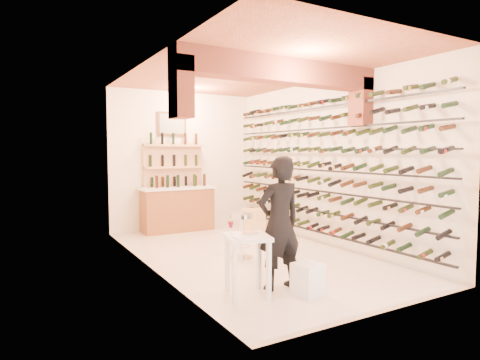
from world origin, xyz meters
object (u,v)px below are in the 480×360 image
(wine_rack, at_px, (317,165))
(tasting_table, at_px, (247,246))
(chrome_barstool, at_px, (241,233))
(person, at_px, (279,223))
(crate_lower, at_px, (253,228))
(white_stool, at_px, (308,279))
(back_counter, at_px, (178,208))

(wine_rack, distance_m, tasting_table, 3.26)
(wine_rack, height_order, chrome_barstool, wine_rack)
(person, xyz_separation_m, crate_lower, (1.57, 3.21, -0.73))
(tasting_table, bearing_deg, person, 16.75)
(white_stool, bearing_deg, wine_rack, 47.78)
(white_stool, bearing_deg, tasting_table, 151.74)
(tasting_table, xyz_separation_m, white_stool, (0.68, -0.36, -0.43))
(back_counter, distance_m, chrome_barstool, 2.83)
(tasting_table, relative_size, chrome_barstool, 1.21)
(chrome_barstool, bearing_deg, person, -101.51)
(wine_rack, bearing_deg, chrome_barstool, -174.19)
(wine_rack, bearing_deg, back_counter, 124.66)
(tasting_table, distance_m, chrome_barstool, 1.78)
(wine_rack, xyz_separation_m, tasting_table, (-2.60, -1.75, -0.92))
(back_counter, relative_size, chrome_barstool, 2.21)
(back_counter, relative_size, person, 0.97)
(back_counter, distance_m, tasting_table, 4.46)
(white_stool, height_order, chrome_barstool, chrome_barstool)
(tasting_table, height_order, white_stool, tasting_table)
(white_stool, relative_size, chrome_barstool, 0.52)
(tasting_table, relative_size, person, 0.53)
(chrome_barstool, bearing_deg, crate_lower, 52.73)
(back_counter, relative_size, tasting_table, 1.82)
(white_stool, height_order, crate_lower, white_stool)
(back_counter, xyz_separation_m, crate_lower, (1.30, -1.18, -0.38))
(back_counter, height_order, person, person)
(wine_rack, xyz_separation_m, back_counter, (-1.83, 2.65, -1.02))
(tasting_table, bearing_deg, white_stool, -12.27)
(white_stool, bearing_deg, back_counter, 88.96)
(chrome_barstool, relative_size, crate_lower, 1.54)
(wine_rack, relative_size, back_counter, 3.35)
(white_stool, distance_m, crate_lower, 3.84)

